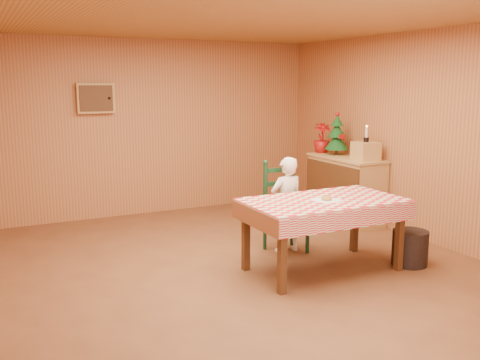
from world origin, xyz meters
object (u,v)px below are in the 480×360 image
object	(u,v)px
shelf_unit	(345,189)
ladder_chair	(284,209)
christmas_tree	(337,136)
seated_child	(286,205)
storage_bin	(410,248)
dining_table	(323,207)
crate	(366,151)

from	to	relation	value
shelf_unit	ladder_chair	bearing A→B (deg)	-152.40
christmas_tree	seated_child	bearing A→B (deg)	-144.18
ladder_chair	storage_bin	distance (m)	1.47
ladder_chair	dining_table	bearing A→B (deg)	-90.00
dining_table	christmas_tree	xyz separation A→B (m)	(1.52, 1.83, 0.52)
ladder_chair	seated_child	size ratio (longest dim) A/B	0.96
ladder_chair	shelf_unit	xyz separation A→B (m)	(1.51, 0.79, -0.04)
dining_table	crate	bearing A→B (deg)	37.76
shelf_unit	seated_child	bearing A→B (deg)	-150.73
dining_table	seated_child	bearing A→B (deg)	90.00
seated_child	christmas_tree	distance (m)	1.98
shelf_unit	christmas_tree	world-z (taller)	christmas_tree
ladder_chair	seated_child	distance (m)	0.08
ladder_chair	crate	size ratio (longest dim) A/B	3.60
ladder_chair	shelf_unit	size ratio (longest dim) A/B	0.87
shelf_unit	dining_table	bearing A→B (deg)	-133.77
seated_child	christmas_tree	size ratio (longest dim) A/B	1.81
dining_table	ladder_chair	size ratio (longest dim) A/B	1.53
ladder_chair	christmas_tree	bearing A→B (deg)	34.38
crate	seated_child	bearing A→B (deg)	-163.62
christmas_tree	ladder_chair	bearing A→B (deg)	-145.62
christmas_tree	storage_bin	xyz separation A→B (m)	(-0.57, -2.12, -1.02)
christmas_tree	storage_bin	size ratio (longest dim) A/B	1.62
ladder_chair	crate	world-z (taller)	crate
seated_child	shelf_unit	size ratio (longest dim) A/B	0.91
dining_table	storage_bin	xyz separation A→B (m)	(0.95, -0.29, -0.50)
ladder_chair	storage_bin	xyz separation A→B (m)	(0.95, -1.08, -0.31)
seated_child	storage_bin	world-z (taller)	seated_child
storage_bin	ladder_chair	bearing A→B (deg)	131.43
dining_table	ladder_chair	xyz separation A→B (m)	(0.00, 0.79, -0.18)
ladder_chair	crate	distance (m)	1.66
ladder_chair	storage_bin	bearing A→B (deg)	-48.57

